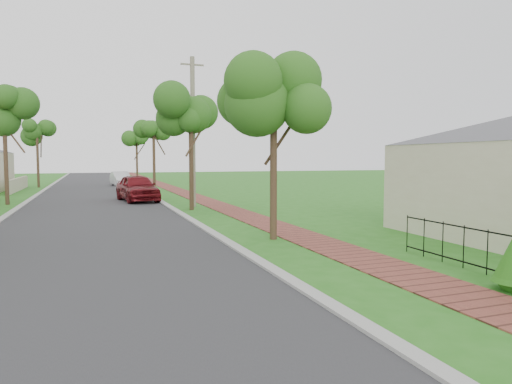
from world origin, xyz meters
TOP-DOWN VIEW (x-y plane):
  - ground at (0.00, 0.00)m, footprint 160.00×160.00m
  - road at (-3.00, 20.00)m, footprint 7.00×120.00m
  - kerb_right at (0.65, 20.00)m, footprint 0.30×120.00m
  - kerb_left at (-6.65, 20.00)m, footprint 0.30×120.00m
  - sidewalk at (3.25, 20.00)m, footprint 1.50×120.00m
  - street_trees at (-2.87, 26.84)m, footprint 10.70×37.65m
  - parked_car_red at (-0.58, 21.55)m, footprint 2.49×4.86m
  - parked_car_white at (-0.58, 37.66)m, footprint 1.84×4.15m
  - near_tree at (2.20, 7.00)m, footprint 2.00×2.00m
  - utility_pole at (1.89, 17.36)m, footprint 1.20×0.24m

SIDE VIEW (x-z plane):
  - ground at x=0.00m, z-range 0.00..0.00m
  - road at x=-3.00m, z-range -0.01..0.01m
  - kerb_right at x=0.65m, z-range -0.05..0.05m
  - kerb_left at x=-6.65m, z-range -0.05..0.05m
  - sidewalk at x=3.25m, z-range -0.01..0.01m
  - parked_car_white at x=-0.58m, z-range 0.00..1.32m
  - parked_car_red at x=-0.58m, z-range 0.00..1.58m
  - utility_pole at x=1.89m, z-range 0.06..7.80m
  - near_tree at x=2.20m, z-range 1.52..6.66m
  - street_trees at x=-2.87m, z-range 1.59..7.48m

